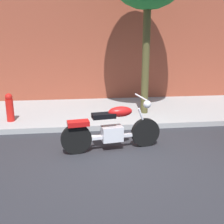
# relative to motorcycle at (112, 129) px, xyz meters

# --- Properties ---
(ground_plane) EXTENTS (60.00, 60.00, 0.00)m
(ground_plane) POSITION_rel_motorcycle_xyz_m (0.06, -0.46, -0.47)
(ground_plane) COLOR #28282D
(sidewalk) EXTENTS (21.55, 3.21, 0.14)m
(sidewalk) POSITION_rel_motorcycle_xyz_m (0.06, 2.83, -0.40)
(sidewalk) COLOR #A0A0A0
(sidewalk) RESTS_ON ground
(motorcycle) EXTENTS (2.15, 0.70, 1.13)m
(motorcycle) POSITION_rel_motorcycle_xyz_m (0.00, 0.00, 0.00)
(motorcycle) COLOR black
(motorcycle) RESTS_ON ground
(fire_hydrant) EXTENTS (0.20, 0.20, 0.91)m
(fire_hydrant) POSITION_rel_motorcycle_xyz_m (-2.53, 1.93, -0.01)
(fire_hydrant) COLOR red
(fire_hydrant) RESTS_ON ground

